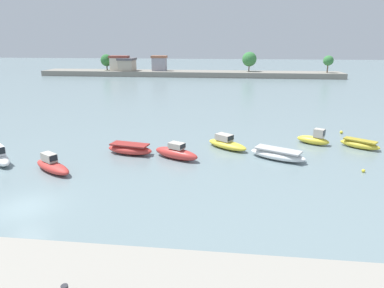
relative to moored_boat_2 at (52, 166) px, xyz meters
The scene contains 11 objects.
ground_plane 6.77m from the moored_boat_2, 77.50° to the right, with size 400.00×400.00×0.00m, color slate.
moored_boat_2 is the anchor object (origin of this frame).
moored_boat_3 7.70m from the moored_boat_2, 45.60° to the left, with size 5.04×2.61×1.10m.
moored_boat_4 11.30m from the moored_boat_2, 24.17° to the left, with size 5.03×3.44×1.64m.
moored_boat_5 17.38m from the moored_boat_2, 29.21° to the left, with size 4.86×4.19×1.52m.
moored_boat_6 20.91m from the moored_boat_2, 15.50° to the left, with size 5.70×4.11×1.05m.
moored_boat_7 27.23m from the moored_boat_2, 24.34° to the left, with size 3.75×2.96×1.82m.
moored_boat_8 31.11m from the moored_boat_2, 19.23° to the left, with size 4.04×3.42×0.95m.
mooring_buoy_1 33.42m from the moored_boat_2, 28.96° to the left, with size 0.38×0.38×0.38m, color yellow.
mooring_buoy_2 27.41m from the moored_boat_2, ahead, with size 0.31×0.31×0.31m, color yellow.
distant_shoreline 84.41m from the moored_boat_2, 90.20° to the left, with size 96.23×9.33×7.71m.
Camera 1 is at (13.99, -19.62, 11.10)m, focal length 31.57 mm.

